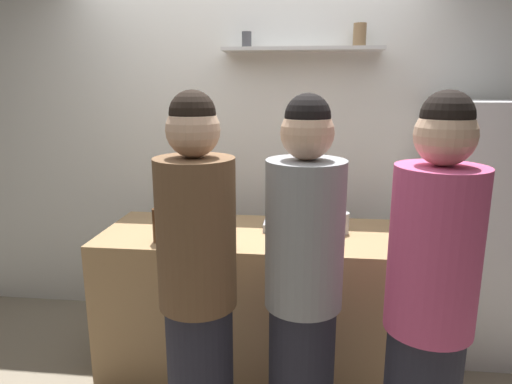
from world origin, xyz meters
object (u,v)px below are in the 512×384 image
object	(u,v)px
refrigerator	(472,231)
wine_bottle_amber_glass	(158,223)
person_pink_top	(428,317)
baking_pan	(292,224)
utensil_holder	(341,223)
water_bottle_plastic	(226,232)
person_brown_jacket	(198,293)
person_grey_hoodie	(303,294)
wine_bottle_green_glass	(179,210)

from	to	relation	value
refrigerator	wine_bottle_amber_glass	bearing A→B (deg)	-162.73
person_pink_top	baking_pan	bearing A→B (deg)	15.59
refrigerator	utensil_holder	bearing A→B (deg)	-159.76
wine_bottle_amber_glass	water_bottle_plastic	size ratio (longest dim) A/B	1.48
person_brown_jacket	person_grey_hoodie	distance (m)	0.46
wine_bottle_amber_glass	water_bottle_plastic	world-z (taller)	wine_bottle_amber_glass
baking_pan	wine_bottle_amber_glass	world-z (taller)	wine_bottle_amber_glass
utensil_holder	person_brown_jacket	world-z (taller)	person_brown_jacket
baking_pan	refrigerator	bearing A→B (deg)	12.40
water_bottle_plastic	person_grey_hoodie	bearing A→B (deg)	-46.61
person_pink_top	person_grey_hoodie	world-z (taller)	person_pink_top
refrigerator	baking_pan	size ratio (longest dim) A/B	4.91
refrigerator	wine_bottle_green_glass	size ratio (longest dim) A/B	5.10
refrigerator	person_grey_hoodie	bearing A→B (deg)	-134.72
utensil_holder	person_grey_hoodie	size ratio (longest dim) A/B	0.13
utensil_holder	person_pink_top	world-z (taller)	person_pink_top
refrigerator	person_pink_top	xyz separation A→B (m)	(-0.59, -1.26, 0.04)
wine_bottle_amber_glass	person_grey_hoodie	bearing A→B (deg)	-31.62
utensil_holder	wine_bottle_amber_glass	world-z (taller)	wine_bottle_amber_glass
person_pink_top	person_grey_hoodie	xyz separation A→B (m)	(-0.49, 0.17, -0.01)
refrigerator	person_pink_top	world-z (taller)	person_pink_top
utensil_holder	person_brown_jacket	xyz separation A→B (m)	(-0.67, -0.84, -0.09)
refrigerator	person_grey_hoodie	xyz separation A→B (m)	(-1.09, -1.10, 0.03)
person_pink_top	person_grey_hoodie	bearing A→B (deg)	57.39
water_bottle_plastic	person_grey_hoodie	distance (m)	0.63
person_pink_top	utensil_holder	bearing A→B (deg)	2.32
wine_bottle_amber_glass	wine_bottle_green_glass	distance (m)	0.22
person_brown_jacket	refrigerator	bearing A→B (deg)	19.04
person_brown_jacket	baking_pan	bearing A→B (deg)	49.42
person_grey_hoodie	person_pink_top	bearing A→B (deg)	-148.23
refrigerator	water_bottle_plastic	xyz separation A→B (m)	(-1.51, -0.65, 0.15)
wine_bottle_green_glass	water_bottle_plastic	xyz separation A→B (m)	(0.34, -0.27, -0.04)
person_grey_hoodie	baking_pan	bearing A→B (deg)	-34.22
wine_bottle_green_glass	person_grey_hoodie	xyz separation A→B (m)	(0.76, -0.72, -0.16)
wine_bottle_green_glass	water_bottle_plastic	world-z (taller)	wine_bottle_green_glass
water_bottle_plastic	utensil_holder	bearing A→B (deg)	27.13
baking_pan	utensil_holder	world-z (taller)	utensil_holder
wine_bottle_amber_glass	utensil_holder	bearing A→B (deg)	14.69
refrigerator	person_pink_top	distance (m)	1.40
person_grey_hoodie	wine_bottle_green_glass	bearing A→B (deg)	6.89
wine_bottle_amber_glass	refrigerator	bearing A→B (deg)	17.27
utensil_holder	wine_bottle_amber_glass	size ratio (longest dim) A/B	0.71
utensil_holder	wine_bottle_green_glass	bearing A→B (deg)	-176.65
water_bottle_plastic	person_pink_top	xyz separation A→B (m)	(0.92, -0.61, -0.12)
wine_bottle_green_glass	person_brown_jacket	size ratio (longest dim) A/B	0.19
person_brown_jacket	person_pink_top	distance (m)	0.96
refrigerator	person_brown_jacket	xyz separation A→B (m)	(-1.54, -1.16, 0.04)
utensil_holder	wine_bottle_amber_glass	xyz separation A→B (m)	(-1.03, -0.27, 0.05)
utensil_holder	water_bottle_plastic	xyz separation A→B (m)	(-0.64, -0.33, 0.03)
utensil_holder	wine_bottle_green_glass	size ratio (longest dim) A/B	0.67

